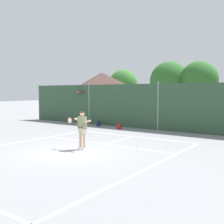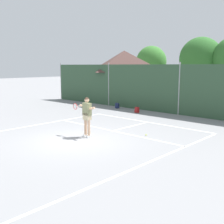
{
  "view_description": "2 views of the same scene",
  "coord_description": "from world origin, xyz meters",
  "px_view_note": "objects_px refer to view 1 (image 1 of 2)",
  "views": [
    {
      "loc": [
        8.71,
        -9.06,
        2.81
      ],
      "look_at": [
        -1.18,
        4.91,
        1.51
      ],
      "focal_mm": 43.96,
      "sensor_mm": 36.0,
      "label": 1
    },
    {
      "loc": [
        9.45,
        -7.66,
        3.29
      ],
      "look_at": [
        -0.17,
        2.62,
        0.94
      ],
      "focal_mm": 44.83,
      "sensor_mm": 36.0,
      "label": 2
    }
  ],
  "objects_px": {
    "tennis_ball": "(137,146)",
    "backpack_navy": "(98,124)",
    "backpack_red": "(119,127)",
    "tennis_player": "(82,127)"
  },
  "relations": [
    {
      "from": "tennis_player",
      "to": "backpack_navy",
      "type": "bearing_deg",
      "value": 123.16
    },
    {
      "from": "tennis_ball",
      "to": "backpack_red",
      "type": "bearing_deg",
      "value": 131.89
    },
    {
      "from": "tennis_ball",
      "to": "backpack_navy",
      "type": "height_order",
      "value": "backpack_navy"
    },
    {
      "from": "backpack_red",
      "to": "backpack_navy",
      "type": "bearing_deg",
      "value": 166.21
    },
    {
      "from": "backpack_navy",
      "to": "tennis_player",
      "type": "bearing_deg",
      "value": -56.84
    },
    {
      "from": "backpack_red",
      "to": "tennis_player",
      "type": "bearing_deg",
      "value": -70.15
    },
    {
      "from": "tennis_player",
      "to": "backpack_red",
      "type": "bearing_deg",
      "value": 109.85
    },
    {
      "from": "backpack_navy",
      "to": "backpack_red",
      "type": "distance_m",
      "value": 2.48
    },
    {
      "from": "backpack_navy",
      "to": "backpack_red",
      "type": "height_order",
      "value": "same"
    },
    {
      "from": "backpack_navy",
      "to": "backpack_red",
      "type": "xyz_separation_m",
      "value": [
        2.41,
        -0.59,
        0.0
      ]
    }
  ]
}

